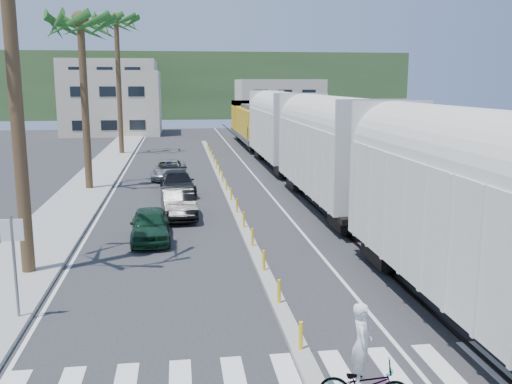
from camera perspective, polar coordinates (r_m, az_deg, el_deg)
The scene contains 16 objects.
ground at distance 15.30m, azimuth 3.65°, elevation -14.26°, with size 140.00×140.00×0.00m, color #28282B.
sidewalk at distance 39.51m, azimuth -15.97°, elevation 1.08°, with size 3.00×90.00×0.15m, color gray.
rails at distance 42.79m, azimuth 2.82°, elevation 2.15°, with size 1.56×100.00×0.06m.
median at distance 34.25m, azimuth -2.95°, elevation 0.06°, with size 0.45×60.00×0.85m.
crosswalk at distance 13.55m, azimuth 5.41°, elevation -17.76°, with size 14.00×2.20×0.01m, color silver.
lane_markings at distance 39.11m, azimuth -6.72°, elevation 1.23°, with size 9.42×90.00×0.01m.
freight_train at distance 35.56m, azimuth 4.95°, elevation 5.02°, with size 3.00×60.94×5.85m.
palm_trees at distance 36.91m, azimuth -16.74°, elevation 17.13°, with size 3.50×37.20×13.75m.
street_sign at distance 16.82m, azimuth -23.07°, elevation -5.61°, with size 0.60×0.08×3.00m.
buildings at distance 85.33m, azimuth -10.35°, elevation 9.24°, with size 38.00×27.00×10.00m.
hillside at distance 113.60m, azimuth -6.49°, elevation 10.53°, with size 80.00×20.00×12.00m, color #385628.
car_lead at distance 24.18m, azimuth -10.54°, elevation -3.23°, with size 1.77×4.05×1.36m, color #11331E.
car_second at distance 28.14m, azimuth -7.78°, elevation -1.08°, with size 1.87×4.48×1.44m, color black.
car_third at distance 33.96m, azimuth -7.88°, elevation 0.90°, with size 2.29×4.83×1.36m, color black.
car_rear at distance 39.61m, azimuth -8.71°, elevation 2.23°, with size 2.46×4.76×1.28m, color #9C9FA1.
cyclist at distance 12.24m, azimuth 10.75°, elevation -17.55°, with size 1.53×2.16×2.24m.
Camera 1 is at (-2.81, -13.57, 6.48)m, focal length 40.00 mm.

